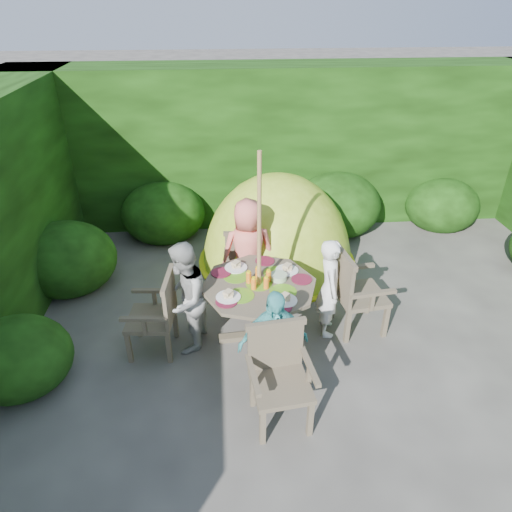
{
  "coord_description": "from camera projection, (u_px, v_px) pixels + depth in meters",
  "views": [
    {
      "loc": [
        -1.26,
        -3.36,
        3.47
      ],
      "look_at": [
        -0.9,
        1.09,
        0.85
      ],
      "focal_mm": 32.0,
      "sensor_mm": 36.0,
      "label": 1
    }
  ],
  "objects": [
    {
      "name": "garden_chair_front",
      "position": [
        279.0,
        374.0,
        4.08
      ],
      "size": [
        0.62,
        0.56,
        0.93
      ],
      "rotation": [
        0.0,
        0.0,
        0.13
      ],
      "color": "#463D2E",
      "rests_on": "ground"
    },
    {
      "name": "ground",
      "position": [
        351.0,
        376.0,
        4.73
      ],
      "size": [
        60.0,
        60.0,
        0.0
      ],
      "primitive_type": "plane",
      "color": "#413E3A",
      "rests_on": "ground"
    },
    {
      "name": "child_back",
      "position": [
        248.0,
        252.0,
        5.6
      ],
      "size": [
        0.71,
        0.51,
        1.36
      ],
      "primitive_type": "imported",
      "rotation": [
        0.0,
        0.0,
        3.26
      ],
      "color": "#F27464",
      "rests_on": "ground"
    },
    {
      "name": "child_left",
      "position": [
        185.0,
        298.0,
        4.83
      ],
      "size": [
        0.6,
        0.7,
        1.28
      ],
      "primitive_type": "imported",
      "rotation": [
        0.0,
        0.0,
        -1.77
      ],
      "color": "#A4A49F",
      "rests_on": "ground"
    },
    {
      "name": "garden_chair_right",
      "position": [
        354.0,
        290.0,
        5.15
      ],
      "size": [
        0.61,
        0.66,
        1.0
      ],
      "rotation": [
        0.0,
        0.0,
        1.71
      ],
      "color": "#463D2E",
      "rests_on": "ground"
    },
    {
      "name": "patio_table",
      "position": [
        259.0,
        293.0,
        4.96
      ],
      "size": [
        1.37,
        1.37,
        0.88
      ],
      "rotation": [
        0.0,
        0.0,
        0.08
      ],
      "color": "#463D2E",
      "rests_on": "ground"
    },
    {
      "name": "parasol_pole",
      "position": [
        259.0,
        255.0,
        4.71
      ],
      "size": [
        0.05,
        0.05,
        2.2
      ],
      "primitive_type": "cylinder",
      "rotation": [
        0.0,
        0.0,
        0.08
      ],
      "color": "olive",
      "rests_on": "ground"
    },
    {
      "name": "child_front",
      "position": [
        273.0,
        344.0,
        4.29
      ],
      "size": [
        0.73,
        0.4,
        1.18
      ],
      "primitive_type": "imported",
      "rotation": [
        0.0,
        0.0,
        0.17
      ],
      "color": "#4EB7B6",
      "rests_on": "ground"
    },
    {
      "name": "garden_chair_back",
      "position": [
        244.0,
        256.0,
        5.98
      ],
      "size": [
        0.54,
        0.49,
        0.84
      ],
      "rotation": [
        0.0,
        0.0,
        3.06
      ],
      "color": "#463D2E",
      "rests_on": "ground"
    },
    {
      "name": "child_right",
      "position": [
        330.0,
        288.0,
        5.08
      ],
      "size": [
        0.32,
        0.46,
        1.19
      ],
      "primitive_type": "imported",
      "rotation": [
        0.0,
        0.0,
        1.48
      ],
      "color": "white",
      "rests_on": "ground"
    },
    {
      "name": "garden_chair_left",
      "position": [
        157.0,
        313.0,
        4.86
      ],
      "size": [
        0.54,
        0.59,
        0.91
      ],
      "rotation": [
        0.0,
        0.0,
        -1.66
      ],
      "color": "#463D2E",
      "rests_on": "ground"
    },
    {
      "name": "dome_tent",
      "position": [
        277.0,
        260.0,
        6.75
      ],
      "size": [
        2.29,
        2.29,
        2.62
      ],
      "rotation": [
        0.0,
        0.0,
        0.0
      ],
      "color": "#95B322",
      "rests_on": "ground"
    },
    {
      "name": "hedge_enclosure",
      "position": [
        332.0,
        212.0,
        5.25
      ],
      "size": [
        9.0,
        9.0,
        2.5
      ],
      "color": "black",
      "rests_on": "ground"
    }
  ]
}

